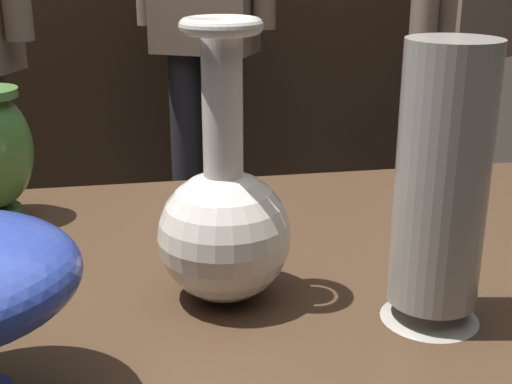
{
  "coord_description": "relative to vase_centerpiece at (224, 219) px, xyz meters",
  "views": [
    {
      "loc": [
        -0.16,
        -0.71,
        1.14
      ],
      "look_at": [
        -0.04,
        -0.03,
        0.9
      ],
      "focal_mm": 48.69,
      "sensor_mm": 36.0,
      "label": 1
    }
  ],
  "objects": [
    {
      "name": "vase_left_accent",
      "position": [
        0.19,
        -0.08,
        0.05
      ],
      "size": [
        0.09,
        0.09,
        0.27
      ],
      "color": "gray",
      "rests_on": "display_plinth"
    },
    {
      "name": "back_display_shelf",
      "position": [
        0.08,
        2.27,
        -0.39
      ],
      "size": [
        2.6,
        0.4,
        0.99
      ],
      "color": "#422D1E",
      "rests_on": "ground_plane"
    },
    {
      "name": "visitor_near_right",
      "position": [
        0.93,
        1.38,
        0.1
      ],
      "size": [
        0.42,
        0.31,
        1.67
      ],
      "rotation": [
        0.0,
        0.0,
        3.64
      ],
      "color": "slate",
      "rests_on": "ground_plane"
    },
    {
      "name": "vase_centerpiece",
      "position": [
        0.0,
        0.0,
        0.0
      ],
      "size": [
        0.13,
        0.13,
        0.28
      ],
      "color": "silver",
      "rests_on": "display_plinth"
    },
    {
      "name": "visitor_center_back",
      "position": [
        0.16,
        1.63,
        0.1
      ],
      "size": [
        0.42,
        0.31,
        1.66
      ],
      "rotation": [
        0.0,
        0.0,
        2.66
      ],
      "color": "#232328",
      "rests_on": "ground_plane"
    }
  ]
}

